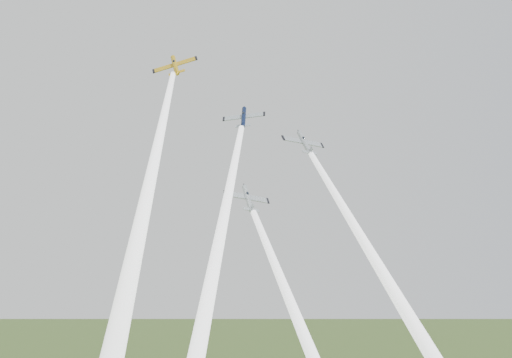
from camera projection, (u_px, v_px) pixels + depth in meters
name	position (u px, v px, depth m)	size (l,w,h in m)	color
plane_yellow	(175.00, 65.00, 117.45)	(8.59, 8.52, 1.35)	gold
smoke_trail_yellow	(148.00, 190.00, 88.82)	(2.67, 2.67, 66.33)	white
plane_navy	(244.00, 117.00, 109.67)	(7.42, 7.36, 1.16)	#0D1839
smoke_trail_navy	(209.00, 292.00, 78.62)	(2.67, 2.67, 73.05)	white
plane_silver_right	(304.00, 143.00, 112.48)	(8.25, 8.18, 1.29)	#B1B8C0
smoke_trail_silver_right	(404.00, 308.00, 85.27)	(2.67, 2.67, 69.01)	white
plane_silver_low	(248.00, 198.00, 99.54)	(7.59, 7.53, 1.19)	#A8B0B6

